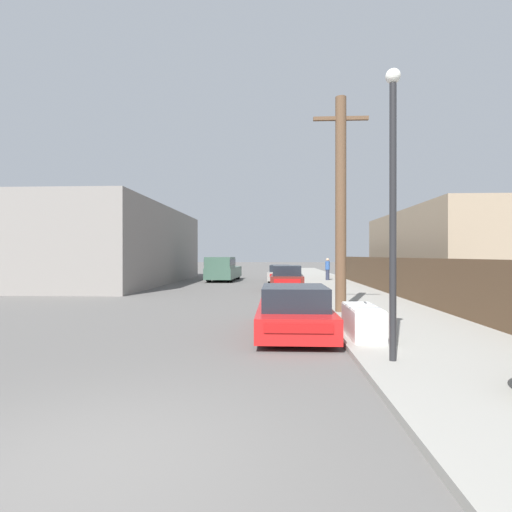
{
  "coord_description": "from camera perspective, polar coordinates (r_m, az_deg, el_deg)",
  "views": [
    {
      "loc": [
        1.75,
        -3.57,
        1.97
      ],
      "look_at": [
        1.15,
        8.63,
        1.95
      ],
      "focal_mm": 28.0,
      "sensor_mm": 36.0,
      "label": 1
    }
  ],
  "objects": [
    {
      "name": "utility_pole",
      "position": [
        13.52,
        12.01,
        7.57
      ],
      "size": [
        1.8,
        0.36,
        7.05
      ],
      "color": "brown",
      "rests_on": "sidewalk_curb"
    },
    {
      "name": "wooden_fence",
      "position": [
        21.07,
        17.98,
        -2.56
      ],
      "size": [
        0.08,
        32.45,
        1.74
      ],
      "primitive_type": "cube",
      "color": "brown",
      "rests_on": "sidewalk_curb"
    },
    {
      "name": "pedestrian",
      "position": [
        30.22,
        10.19,
        -1.82
      ],
      "size": [
        0.34,
        0.34,
        1.63
      ],
      "color": "#282D42",
      "rests_on": "sidewalk_curb"
    },
    {
      "name": "ground_plane",
      "position": [
        4.44,
        -23.23,
        -26.24
      ],
      "size": [
        220.0,
        220.0,
        0.0
      ],
      "primitive_type": "plane",
      "color": "#595654"
    },
    {
      "name": "car_parked_far",
      "position": [
        29.99,
        3.52,
        -2.53
      ],
      "size": [
        1.92,
        4.39,
        1.25
      ],
      "rotation": [
        0.0,
        0.0,
        -0.04
      ],
      "color": "gray",
      "rests_on": "ground"
    },
    {
      "name": "sidewalk_curb",
      "position": [
        27.37,
        10.31,
        -3.89
      ],
      "size": [
        4.2,
        63.0,
        0.12
      ],
      "primitive_type": "cube",
      "color": "gray",
      "rests_on": "ground"
    },
    {
      "name": "street_lamp",
      "position": [
        7.47,
        18.98,
        8.53
      ],
      "size": [
        0.26,
        0.26,
        5.12
      ],
      "color": "#232326",
      "rests_on": "sidewalk_curb"
    },
    {
      "name": "discarded_fridge",
      "position": [
        9.53,
        14.96,
        -8.98
      ],
      "size": [
        0.69,
        1.82,
        0.72
      ],
      "rotation": [
        0.0,
        0.0,
        -0.01
      ],
      "color": "white",
      "rests_on": "sidewalk_curb"
    },
    {
      "name": "building_left_block",
      "position": [
        29.85,
        -18.38,
        1.39
      ],
      "size": [
        7.0,
        18.32,
        5.28
      ],
      "primitive_type": "cube",
      "color": "gray",
      "rests_on": "ground"
    },
    {
      "name": "building_right_house",
      "position": [
        25.35,
        25.99,
        0.71
      ],
      "size": [
        6.0,
        13.62,
        4.48
      ],
      "primitive_type": "cube",
      "color": "gray",
      "rests_on": "ground"
    },
    {
      "name": "pickup_truck",
      "position": [
        30.45,
        -4.78,
        -1.86
      ],
      "size": [
        2.24,
        5.83,
        1.84
      ],
      "rotation": [
        0.0,
        0.0,
        3.09
      ],
      "color": "#385647",
      "rests_on": "ground"
    },
    {
      "name": "parked_sports_car_red",
      "position": [
        10.13,
        5.42,
        -7.92
      ],
      "size": [
        1.79,
        4.28,
        1.22
      ],
      "rotation": [
        0.0,
        0.0,
        0.0
      ],
      "color": "red",
      "rests_on": "ground"
    },
    {
      "name": "car_parked_mid",
      "position": [
        23.01,
        4.44,
        -3.19
      ],
      "size": [
        1.88,
        4.19,
        1.38
      ],
      "rotation": [
        0.0,
        0.0,
        -0.02
      ],
      "color": "#5B1E19",
      "rests_on": "ground"
    }
  ]
}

